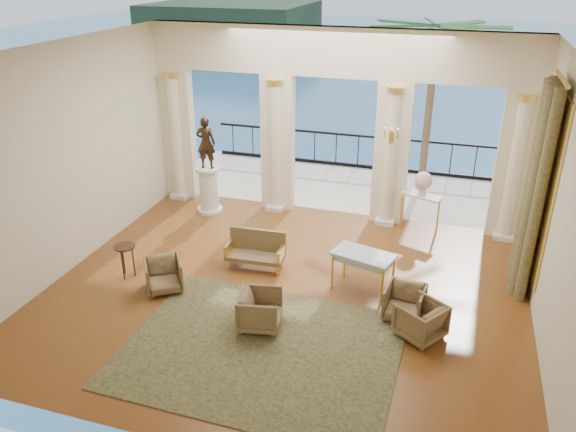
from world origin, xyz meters
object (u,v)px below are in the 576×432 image
(armchair_d, at_px, (260,309))
(console_table, at_px, (421,200))
(armchair_a, at_px, (164,274))
(settee, at_px, (256,250))
(armchair_b, at_px, (404,301))
(pedestal, at_px, (209,191))
(armchair_c, at_px, (421,319))
(statue, at_px, (206,143))
(game_table, at_px, (364,257))
(side_table, at_px, (125,250))

(armchair_d, height_order, console_table, console_table)
(armchair_d, bearing_deg, armchair_a, 64.71)
(settee, bearing_deg, armchair_b, -20.06)
(armchair_a, relative_size, pedestal, 0.60)
(armchair_a, bearing_deg, armchair_c, -34.70)
(armchair_a, height_order, console_table, console_table)
(armchair_c, relative_size, armchair_d, 0.97)
(armchair_a, bearing_deg, statue, 66.82)
(armchair_b, bearing_deg, game_table, 147.34)
(armchair_a, bearing_deg, armchair_b, -28.74)
(armchair_d, bearing_deg, pedestal, 23.96)
(armchair_a, distance_m, game_table, 3.85)
(armchair_a, height_order, statue, statue)
(statue, bearing_deg, armchair_d, 118.46)
(armchair_c, bearing_deg, armchair_b, -111.65)
(armchair_c, height_order, settee, settee)
(settee, xyz_separation_m, statue, (-2.10, 2.29, 1.41))
(armchair_c, xyz_separation_m, settee, (-3.47, 1.43, 0.04))
(armchair_b, relative_size, side_table, 0.99)
(armchair_d, xyz_separation_m, game_table, (1.48, 1.72, 0.34))
(settee, relative_size, pedestal, 1.04)
(armchair_b, bearing_deg, side_table, -171.59)
(pedestal, bearing_deg, armchair_c, -33.74)
(armchair_a, relative_size, side_table, 1.01)
(statue, distance_m, side_table, 3.65)
(armchair_d, bearing_deg, statue, 23.96)
(armchair_a, relative_size, armchair_b, 1.01)
(game_table, distance_m, statue, 5.16)
(game_table, bearing_deg, side_table, -153.23)
(armchair_d, bearing_deg, settee, 11.71)
(armchair_c, relative_size, statue, 0.56)
(pedestal, distance_m, console_table, 5.19)
(pedestal, bearing_deg, console_table, 5.53)
(armchair_a, relative_size, statue, 0.55)
(game_table, bearing_deg, statue, 165.50)
(armchair_c, distance_m, armchair_d, 2.73)
(settee, distance_m, side_table, 2.62)
(armchair_a, distance_m, console_table, 6.11)
(armchair_d, height_order, side_table, armchair_d)
(console_table, height_order, side_table, console_table)
(settee, bearing_deg, statue, 129.23)
(pedestal, relative_size, side_table, 1.69)
(armchair_b, bearing_deg, armchair_d, -150.47)
(pedestal, height_order, statue, statue)
(pedestal, height_order, console_table, pedestal)
(armchair_a, distance_m, pedestal, 3.74)
(game_table, xyz_separation_m, console_table, (0.80, 3.03, 0.04))
(armchair_d, relative_size, console_table, 0.72)
(armchair_a, xyz_separation_m, settee, (1.39, 1.37, 0.04))
(settee, xyz_separation_m, pedestal, (-2.10, 2.29, 0.17))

